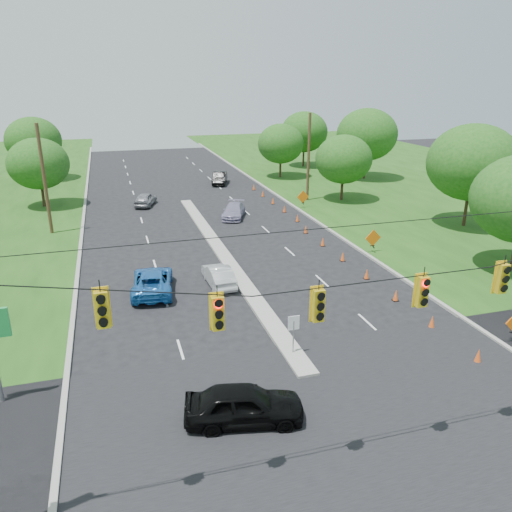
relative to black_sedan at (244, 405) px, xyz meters
name	(u,v)px	position (x,y,z in m)	size (l,w,h in m)	color
ground	(351,439)	(3.46, -2.02, -0.77)	(160.00, 160.00, 0.00)	black
cross_street	(351,439)	(3.46, -2.02, -0.77)	(160.00, 14.00, 0.02)	black
curb_left	(82,231)	(-6.64, 27.98, -0.77)	(0.25, 110.00, 0.16)	gray
curb_right	(303,214)	(13.56, 27.98, -0.77)	(0.25, 110.00, 0.16)	gray
median	(222,254)	(3.46, 18.98, -0.77)	(1.00, 34.00, 0.18)	gray
median_sign	(294,328)	(3.46, 3.98, 0.70)	(0.55, 0.06, 2.05)	gray
signal_span	(375,329)	(3.41, -3.02, 4.20)	(25.60, 0.32, 9.00)	#422D1C
utility_pole_far_left	(45,180)	(-9.04, 27.98, 3.73)	(0.28, 0.28, 9.00)	#422D1C
utility_pole_far_right	(309,158)	(15.96, 32.98, 3.73)	(0.28, 0.28, 9.00)	#422D1C
cone_0	(478,356)	(11.37, 0.98, -0.42)	(0.32, 0.32, 0.70)	#E4541C
cone_1	(432,322)	(11.37, 4.48, -0.42)	(0.32, 0.32, 0.70)	#E4541C
cone_2	(396,295)	(11.37, 7.98, -0.42)	(0.32, 0.32, 0.70)	#E4541C
cone_3	(367,274)	(11.37, 11.48, -0.42)	(0.32, 0.32, 0.70)	#E4541C
cone_4	(343,256)	(11.37, 14.98, -0.42)	(0.32, 0.32, 0.70)	#E4541C
cone_5	(323,242)	(11.37, 18.48, -0.42)	(0.32, 0.32, 0.70)	#E4541C
cone_6	(306,229)	(11.37, 21.98, -0.42)	(0.32, 0.32, 0.70)	#E4541C
cone_7	(297,218)	(11.97, 25.48, -0.42)	(0.32, 0.32, 0.70)	#E4541C
cone_8	(284,209)	(11.97, 28.98, -0.42)	(0.32, 0.32, 0.70)	#E4541C
cone_9	(273,201)	(11.97, 32.48, -0.42)	(0.32, 0.32, 0.70)	#E4541C
cone_10	(263,194)	(11.97, 35.98, -0.42)	(0.32, 0.32, 0.70)	#E4541C
cone_11	(254,187)	(11.97, 39.48, -0.42)	(0.32, 0.32, 0.70)	#E4541C
work_sign_1	(373,239)	(14.26, 15.98, 0.33)	(1.27, 0.58, 1.37)	black
work_sign_2	(303,197)	(14.26, 29.98, 0.33)	(1.27, 0.58, 1.37)	black
tree_5	(38,164)	(-10.54, 37.98, 3.57)	(5.88, 5.88, 6.86)	black
tree_6	(33,140)	(-12.54, 52.98, 4.19)	(6.72, 6.72, 7.84)	black
tree_8	(473,162)	(25.46, 19.98, 4.81)	(7.56, 7.56, 8.82)	black
tree_9	(344,159)	(19.46, 31.98, 3.57)	(5.88, 5.88, 6.86)	black
tree_10	(367,135)	(27.46, 41.98, 4.81)	(7.56, 7.56, 8.82)	black
tree_11	(304,132)	(23.46, 52.98, 4.19)	(6.72, 6.72, 7.84)	black
tree_12	(281,144)	(17.46, 45.98, 3.57)	(5.88, 5.88, 6.86)	black
black_sedan	(244,405)	(0.00, 0.00, 0.00)	(1.81, 4.50, 1.53)	black
white_sedan	(219,275)	(1.97, 13.25, -0.12)	(1.36, 3.91, 1.29)	#BCBCBC
blue_pickup	(153,281)	(-2.11, 13.34, -0.06)	(2.34, 5.07, 1.41)	#1F64B1
silver_car_far	(234,211)	(6.80, 28.52, -0.12)	(1.80, 4.43, 1.29)	#8F87A8
silver_car_oncoming	(145,199)	(-0.69, 35.52, -0.09)	(1.59, 3.96, 1.35)	gray
dark_car_receding	(220,178)	(8.96, 44.07, -0.04)	(1.54, 4.43, 1.46)	black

